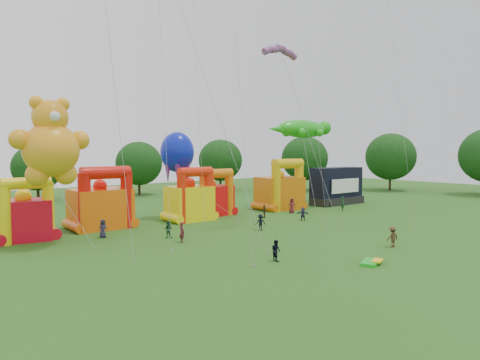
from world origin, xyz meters
TOP-DOWN VIEW (x-y plane):
  - ground at (0.00, 0.00)m, footprint 160.00×160.00m
  - tree_ring at (-1.20, 0.62)m, footprint 125.17×127.29m
  - bouncy_castle_0 at (-17.19, 26.81)m, footprint 5.09×4.38m
  - bouncy_castle_1 at (-9.59, 28.33)m, footprint 5.71×4.62m
  - bouncy_castle_2 at (0.18, 26.74)m, footprint 4.80×3.89m
  - bouncy_castle_3 at (4.29, 28.42)m, footprint 5.43×4.64m
  - bouncy_castle_4 at (14.88, 27.01)m, footprint 6.27×5.35m
  - stage_trailer at (25.29, 25.77)m, footprint 8.81×3.50m
  - teddy_bear_kite at (-15.60, 22.17)m, footprint 6.32×5.58m
  - gecko_kite at (19.95, 26.77)m, footprint 13.08×9.49m
  - octopus_kite at (1.46, 27.45)m, footprint 7.19×7.26m
  - parafoil_kites at (-1.97, 14.38)m, footprint 23.56×10.25m
  - diamond_kites at (1.30, 15.49)m, footprint 26.64×17.44m
  - folded_kite_bundle at (-0.03, 2.65)m, footprint 2.23×1.68m
  - spectator_0 at (-11.36, 23.51)m, footprint 0.90×0.65m
  - spectator_1 at (-6.72, 17.25)m, footprint 0.52×0.71m
  - spectator_2 at (-6.67, 19.74)m, footprint 0.95×0.98m
  - spectator_3 at (2.38, 17.16)m, footprint 1.21×1.02m
  - spectator_4 at (7.94, 22.74)m, footprint 0.77×1.01m
  - spectator_5 at (10.10, 18.53)m, footprint 1.15×1.47m
  - spectator_6 at (13.37, 23.44)m, footprint 1.13×1.01m
  - spectator_7 at (20.49, 20.89)m, footprint 0.82×0.73m
  - spectator_8 at (-4.68, 7.53)m, footprint 0.70×0.84m
  - spectator_9 at (5.97, 4.67)m, footprint 1.22×0.86m

SIDE VIEW (x-z plane):
  - ground at x=0.00m, z-range 0.00..0.00m
  - folded_kite_bundle at x=-0.03m, z-range -0.02..0.29m
  - spectator_5 at x=10.10m, z-range 0.00..1.56m
  - spectator_8 at x=-4.68m, z-range 0.00..1.56m
  - spectator_4 at x=7.94m, z-range 0.00..1.59m
  - spectator_2 at x=-6.67m, z-range 0.00..1.60m
  - spectator_3 at x=2.38m, z-range 0.00..1.63m
  - spectator_0 at x=-11.36m, z-range 0.00..1.71m
  - spectator_9 at x=5.97m, z-range 0.00..1.72m
  - spectator_1 at x=-6.72m, z-range 0.00..1.81m
  - spectator_7 at x=20.49m, z-range 0.00..1.88m
  - spectator_6 at x=13.37m, z-range 0.00..1.95m
  - bouncy_castle_0 at x=-17.19m, z-range -0.67..5.05m
  - bouncy_castle_3 at x=4.29m, z-range -0.69..5.11m
  - bouncy_castle_2 at x=0.18m, z-range -0.73..5.44m
  - bouncy_castle_1 at x=-9.59m, z-range -0.79..5.66m
  - bouncy_castle_4 at x=14.88m, z-range -0.85..6.07m
  - stage_trailer at x=25.29m, z-range -0.10..5.42m
  - octopus_kite at x=1.46m, z-range -0.81..9.49m
  - tree_ring at x=-1.20m, z-range 0.22..12.30m
  - gecko_kite at x=19.95m, z-range 0.07..12.81m
  - teddy_bear_kite at x=-15.60m, z-range 0.71..13.24m
  - parafoil_kites at x=-1.97m, z-range -1.19..23.38m
  - diamond_kites at x=1.30m, z-range -2.72..34.51m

